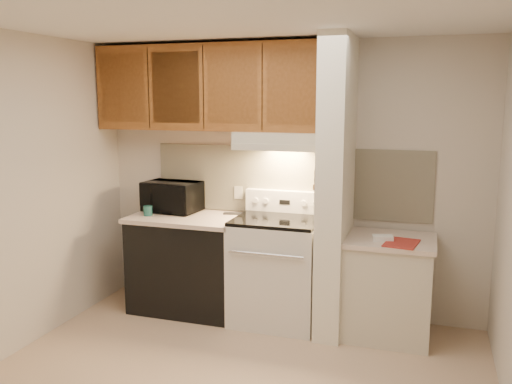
% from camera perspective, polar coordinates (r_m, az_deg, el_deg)
% --- Properties ---
extents(floor, '(3.60, 3.60, 0.00)m').
position_cam_1_polar(floor, '(4.07, -2.54, -19.43)').
color(floor, tan).
rests_on(floor, ground).
extents(ceiling, '(3.60, 3.60, 0.00)m').
position_cam_1_polar(ceiling, '(3.59, -2.85, 17.98)').
color(ceiling, white).
rests_on(ceiling, wall_back).
extents(wall_back, '(3.60, 2.50, 0.02)m').
position_cam_1_polar(wall_back, '(5.04, 3.36, 1.37)').
color(wall_back, beige).
rests_on(wall_back, floor).
extents(wall_left, '(0.02, 3.00, 2.50)m').
position_cam_1_polar(wall_left, '(4.58, -24.27, -0.35)').
color(wall_left, beige).
rests_on(wall_left, floor).
extents(backsplash, '(2.60, 0.02, 0.63)m').
position_cam_1_polar(backsplash, '(5.03, 3.32, 1.18)').
color(backsplash, '#F0E6C0').
rests_on(backsplash, wall_back).
extents(range_body, '(0.76, 0.65, 0.92)m').
position_cam_1_polar(range_body, '(4.90, 2.23, -8.38)').
color(range_body, silver).
rests_on(range_body, floor).
extents(oven_window, '(0.50, 0.01, 0.30)m').
position_cam_1_polar(oven_window, '(4.60, 1.14, -9.09)').
color(oven_window, black).
rests_on(oven_window, range_body).
extents(oven_handle, '(0.65, 0.02, 0.02)m').
position_cam_1_polar(oven_handle, '(4.49, 1.00, -6.59)').
color(oven_handle, silver).
rests_on(oven_handle, range_body).
extents(cooktop, '(0.74, 0.64, 0.03)m').
position_cam_1_polar(cooktop, '(4.77, 2.26, -2.96)').
color(cooktop, black).
rests_on(cooktop, range_body).
extents(range_backguard, '(0.76, 0.08, 0.20)m').
position_cam_1_polar(range_backguard, '(5.01, 3.16, -0.99)').
color(range_backguard, silver).
rests_on(range_backguard, range_body).
extents(range_display, '(0.10, 0.01, 0.04)m').
position_cam_1_polar(range_display, '(4.97, 3.04, -1.07)').
color(range_display, black).
rests_on(range_display, range_backguard).
extents(range_knob_left_outer, '(0.05, 0.02, 0.05)m').
position_cam_1_polar(range_knob_left_outer, '(5.05, -0.04, -0.89)').
color(range_knob_left_outer, silver).
rests_on(range_knob_left_outer, range_backguard).
extents(range_knob_left_inner, '(0.05, 0.02, 0.05)m').
position_cam_1_polar(range_knob_left_inner, '(5.02, 1.04, -0.96)').
color(range_knob_left_inner, silver).
rests_on(range_knob_left_inner, range_backguard).
extents(range_knob_right_inner, '(0.05, 0.02, 0.05)m').
position_cam_1_polar(range_knob_right_inner, '(4.93, 5.05, -1.20)').
color(range_knob_right_inner, silver).
rests_on(range_knob_right_inner, range_backguard).
extents(range_knob_right_outer, '(0.05, 0.02, 0.05)m').
position_cam_1_polar(range_knob_right_outer, '(4.91, 6.19, -1.27)').
color(range_knob_right_outer, silver).
rests_on(range_knob_right_outer, range_backguard).
extents(dishwasher_front, '(1.00, 0.63, 0.87)m').
position_cam_1_polar(dishwasher_front, '(5.21, -7.18, -7.61)').
color(dishwasher_front, black).
rests_on(dishwasher_front, floor).
extents(left_countertop, '(1.04, 0.67, 0.04)m').
position_cam_1_polar(left_countertop, '(5.09, -7.29, -2.72)').
color(left_countertop, beige).
rests_on(left_countertop, dishwasher_front).
extents(spoon_rest, '(0.21, 0.10, 0.01)m').
position_cam_1_polar(spoon_rest, '(5.11, -2.28, -2.29)').
color(spoon_rest, black).
rests_on(spoon_rest, left_countertop).
extents(teal_jar, '(0.11, 0.11, 0.09)m').
position_cam_1_polar(teal_jar, '(5.15, -11.31, -1.94)').
color(teal_jar, '#215B53').
rests_on(teal_jar, left_countertop).
extents(outlet, '(0.08, 0.01, 0.12)m').
position_cam_1_polar(outlet, '(5.18, -1.87, -0.06)').
color(outlet, beige).
rests_on(outlet, backsplash).
extents(microwave, '(0.55, 0.40, 0.29)m').
position_cam_1_polar(microwave, '(5.28, -8.84, -0.49)').
color(microwave, black).
rests_on(microwave, left_countertop).
extents(partition_pillar, '(0.22, 0.70, 2.50)m').
position_cam_1_polar(partition_pillar, '(4.59, 8.40, 0.46)').
color(partition_pillar, white).
rests_on(partition_pillar, floor).
extents(pillar_trim, '(0.01, 0.70, 0.04)m').
position_cam_1_polar(pillar_trim, '(4.61, 7.00, 1.14)').
color(pillar_trim, brown).
rests_on(pillar_trim, partition_pillar).
extents(knife_strip, '(0.02, 0.42, 0.04)m').
position_cam_1_polar(knife_strip, '(4.56, 6.81, 1.31)').
color(knife_strip, black).
rests_on(knife_strip, partition_pillar).
extents(knife_blade_a, '(0.01, 0.03, 0.16)m').
position_cam_1_polar(knife_blade_a, '(4.41, 6.20, -0.28)').
color(knife_blade_a, silver).
rests_on(knife_blade_a, knife_strip).
extents(knife_handle_a, '(0.02, 0.02, 0.10)m').
position_cam_1_polar(knife_handle_a, '(4.41, 6.28, 1.68)').
color(knife_handle_a, black).
rests_on(knife_handle_a, knife_strip).
extents(knife_blade_b, '(0.01, 0.04, 0.18)m').
position_cam_1_polar(knife_blade_b, '(4.50, 6.43, -0.21)').
color(knife_blade_b, silver).
rests_on(knife_blade_b, knife_strip).
extents(knife_handle_b, '(0.02, 0.02, 0.10)m').
position_cam_1_polar(knife_handle_b, '(4.46, 6.43, 1.78)').
color(knife_handle_b, black).
rests_on(knife_handle_b, knife_strip).
extents(knife_blade_c, '(0.01, 0.04, 0.20)m').
position_cam_1_polar(knife_blade_c, '(4.57, 6.60, -0.20)').
color(knife_blade_c, silver).
rests_on(knife_blade_c, knife_strip).
extents(knife_handle_c, '(0.02, 0.02, 0.10)m').
position_cam_1_polar(knife_handle_c, '(4.56, 6.69, 1.95)').
color(knife_handle_c, black).
rests_on(knife_handle_c, knife_strip).
extents(knife_blade_d, '(0.01, 0.04, 0.16)m').
position_cam_1_polar(knife_blade_d, '(4.66, 6.85, 0.25)').
color(knife_blade_d, silver).
rests_on(knife_blade_d, knife_strip).
extents(knife_handle_d, '(0.02, 0.02, 0.10)m').
position_cam_1_polar(knife_handle_d, '(4.63, 6.88, 2.07)').
color(knife_handle_d, black).
rests_on(knife_handle_d, knife_strip).
extents(knife_blade_e, '(0.01, 0.04, 0.18)m').
position_cam_1_polar(knife_blade_e, '(4.73, 7.01, 0.26)').
color(knife_blade_e, silver).
rests_on(knife_blade_e, knife_strip).
extents(knife_handle_e, '(0.02, 0.02, 0.10)m').
position_cam_1_polar(knife_handle_e, '(4.71, 7.06, 2.19)').
color(knife_handle_e, black).
rests_on(knife_handle_e, knife_strip).
extents(oven_mitt, '(0.03, 0.10, 0.23)m').
position_cam_1_polar(oven_mitt, '(4.79, 7.18, 0.16)').
color(oven_mitt, gray).
rests_on(oven_mitt, partition_pillar).
extents(right_cab_base, '(0.70, 0.60, 0.81)m').
position_cam_1_polar(right_cab_base, '(4.75, 13.70, -9.94)').
color(right_cab_base, beige).
rests_on(right_cab_base, floor).
extents(right_countertop, '(0.74, 0.64, 0.04)m').
position_cam_1_polar(right_countertop, '(4.63, 13.91, -4.98)').
color(right_countertop, beige).
rests_on(right_countertop, right_cab_base).
extents(red_folder, '(0.29, 0.36, 0.01)m').
position_cam_1_polar(red_folder, '(4.47, 15.06, -5.21)').
color(red_folder, '#A22B23').
rests_on(red_folder, right_countertop).
extents(white_box, '(0.18, 0.14, 0.04)m').
position_cam_1_polar(white_box, '(4.53, 13.21, -4.75)').
color(white_box, white).
rests_on(white_box, right_countertop).
extents(range_hood, '(0.78, 0.44, 0.15)m').
position_cam_1_polar(range_hood, '(4.78, 2.73, 5.45)').
color(range_hood, beige).
rests_on(range_hood, upper_cabinets).
extents(hood_lip, '(0.78, 0.04, 0.06)m').
position_cam_1_polar(hood_lip, '(4.59, 2.03, 4.70)').
color(hood_lip, beige).
rests_on(hood_lip, range_hood).
extents(upper_cabinets, '(2.18, 0.33, 0.77)m').
position_cam_1_polar(upper_cabinets, '(5.04, -4.81, 10.88)').
color(upper_cabinets, brown).
rests_on(upper_cabinets, wall_back).
extents(cab_door_a, '(0.46, 0.01, 0.63)m').
position_cam_1_polar(cab_door_a, '(5.27, -13.86, 10.59)').
color(cab_door_a, brown).
rests_on(cab_door_a, upper_cabinets).
extents(cab_gap_a, '(0.01, 0.01, 0.73)m').
position_cam_1_polar(cab_gap_a, '(5.13, -11.24, 10.71)').
color(cab_gap_a, black).
rests_on(cab_gap_a, upper_cabinets).
extents(cab_door_b, '(0.46, 0.01, 0.63)m').
position_cam_1_polar(cab_door_b, '(5.01, -8.46, 10.82)').
color(cab_door_b, brown).
rests_on(cab_door_b, upper_cabinets).
extents(cab_gap_b, '(0.01, 0.01, 0.73)m').
position_cam_1_polar(cab_gap_b, '(4.89, -5.56, 10.90)').
color(cab_gap_b, black).
rests_on(cab_gap_b, upper_cabinets).
extents(cab_door_c, '(0.46, 0.01, 0.63)m').
position_cam_1_polar(cab_door_c, '(4.79, -2.51, 10.96)').
color(cab_door_c, brown).
rests_on(cab_door_c, upper_cabinets).
extents(cab_gap_c, '(0.01, 0.01, 0.73)m').
position_cam_1_polar(cab_gap_c, '(4.70, 0.66, 10.99)').
color(cab_gap_c, black).
rests_on(cab_gap_c, upper_cabinets).
extents(cab_door_d, '(0.46, 0.01, 0.63)m').
position_cam_1_polar(cab_door_d, '(4.63, 3.94, 10.99)').
color(cab_door_d, brown).
rests_on(cab_door_d, upper_cabinets).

